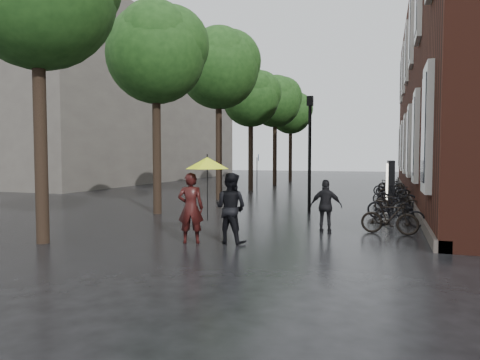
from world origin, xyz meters
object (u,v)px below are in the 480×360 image
at_px(person_black, 231,208).
at_px(parked_bicycles, 392,195).
at_px(person_burgundy, 191,208).
at_px(lamp_post, 310,142).
at_px(ad_lightbox, 390,183).
at_px(pedestrian_walking, 326,206).

bearing_deg(person_black, parked_bicycles, -100.41).
relative_size(person_burgundy, lamp_post, 0.39).
height_order(person_burgundy, lamp_post, lamp_post).
xyz_separation_m(parked_bicycles, ad_lightbox, (-0.10, -0.16, 0.57)).
bearing_deg(person_black, ad_lightbox, -100.21).
bearing_deg(lamp_post, person_black, -97.51).
distance_m(person_black, lamp_post, 7.03).
bearing_deg(person_black, person_burgundy, 31.14).
xyz_separation_m(ad_lightbox, lamp_post, (-3.08, -3.79, 1.77)).
bearing_deg(lamp_post, person_burgundy, -104.63).
relative_size(pedestrian_walking, ad_lightbox, 0.76).
relative_size(person_burgundy, person_black, 1.00).
distance_m(person_black, pedestrian_walking, 3.12).
xyz_separation_m(person_black, parked_bicycles, (4.07, 10.67, -0.45)).
xyz_separation_m(person_burgundy, lamp_post, (1.85, 7.08, 1.89)).
xyz_separation_m(person_black, ad_lightbox, (3.97, 10.50, 0.12)).
bearing_deg(person_black, lamp_post, -87.02).
bearing_deg(lamp_post, pedestrian_walking, -74.31).
bearing_deg(lamp_post, ad_lightbox, 50.85).
bearing_deg(pedestrian_walking, ad_lightbox, -107.13).
distance_m(person_burgundy, lamp_post, 7.55).
height_order(person_burgundy, pedestrian_walking, person_burgundy).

